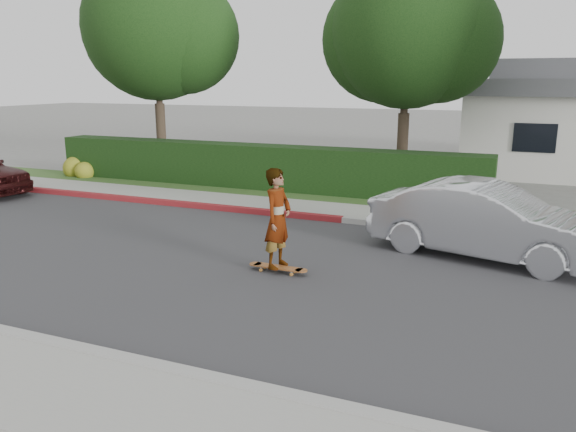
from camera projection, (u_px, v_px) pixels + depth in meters
name	position (u px, v px, depth m)	size (l,w,h in m)	color
ground	(234.00, 265.00, 11.10)	(120.00, 120.00, 0.00)	slate
road	(234.00, 265.00, 11.10)	(60.00, 8.00, 0.01)	#2D2D30
curb_near	(88.00, 353.00, 7.40)	(60.00, 0.20, 0.15)	#9E9E99
sidewalk_near	(35.00, 388.00, 6.59)	(60.00, 1.60, 0.12)	gray
curb_far	(306.00, 216.00, 14.76)	(60.00, 0.20, 0.15)	#9E9E99
curb_red_section	(148.00, 201.00, 16.61)	(12.00, 0.21, 0.15)	maroon
sidewalk_far	(318.00, 210.00, 15.57)	(60.00, 1.60, 0.12)	gray
planting_strip	(335.00, 199.00, 17.01)	(60.00, 1.60, 0.10)	#2D4C1E
hedge	(254.00, 167.00, 18.49)	(15.00, 1.00, 1.50)	black
flowering_shrub	(78.00, 169.00, 20.76)	(1.40, 1.00, 0.90)	#2D4C19
tree_left	(158.00, 32.00, 20.42)	(5.99, 5.21, 8.00)	#33261C
tree_center	(408.00, 36.00, 17.64)	(5.66, 4.84, 7.44)	#33261C
skateboard	(278.00, 268.00, 10.66)	(1.19, 0.26, 0.11)	#BA7833
skateboarder	(278.00, 218.00, 10.43)	(0.69, 0.45, 1.89)	white
car_silver	(486.00, 221.00, 11.45)	(1.63, 4.66, 1.54)	silver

